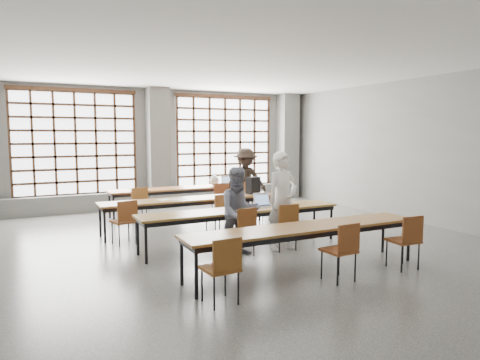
{
  "coord_description": "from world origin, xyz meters",
  "views": [
    {
      "loc": [
        -3.49,
        -7.1,
        2.13
      ],
      "look_at": [
        0.27,
        0.4,
        1.25
      ],
      "focal_mm": 32.0,
      "sensor_mm": 36.0,
      "label": 1
    }
  ],
  "objects_px": {
    "chair_back_right": "(248,194)",
    "student_back": "(246,181)",
    "chair_mid_left": "(125,218)",
    "green_box": "(237,206)",
    "desk_row_d": "(306,230)",
    "chair_near_mid": "(343,246)",
    "chair_front_left": "(243,227)",
    "chair_mid_right": "(275,205)",
    "red_pouch": "(220,265)",
    "chair_back_mid": "(220,196)",
    "chair_mid_centre": "(219,210)",
    "chair_near_right": "(407,237)",
    "laptop_back": "(228,182)",
    "phone": "(252,209)",
    "laptop_front": "(264,203)",
    "student_female": "(239,211)",
    "chair_near_left": "(223,264)",
    "desk_row_a": "(184,190)",
    "desk_row_c": "(242,212)",
    "chair_front_right": "(286,222)",
    "backpack": "(253,185)",
    "chair_back_left": "(138,201)",
    "plastic_bag": "(214,180)",
    "desk_row_b": "(191,201)",
    "mouse": "(284,204)",
    "student_male": "(282,201)"
  },
  "relations": [
    {
      "from": "chair_back_right",
      "to": "student_back",
      "type": "xyz_separation_m",
      "value": [
        -0.01,
        0.13,
        0.35
      ]
    },
    {
      "from": "chair_mid_left",
      "to": "green_box",
      "type": "height_order",
      "value": "chair_mid_left"
    },
    {
      "from": "desk_row_d",
      "to": "chair_near_mid",
      "type": "xyz_separation_m",
      "value": [
        0.2,
        -0.63,
        -0.13
      ]
    },
    {
      "from": "desk_row_d",
      "to": "chair_front_left",
      "type": "distance_m",
      "value": 1.29
    },
    {
      "from": "chair_mid_right",
      "to": "red_pouch",
      "type": "relative_size",
      "value": 4.4
    },
    {
      "from": "chair_front_left",
      "to": "green_box",
      "type": "bearing_deg",
      "value": 71.41
    },
    {
      "from": "chair_back_mid",
      "to": "chair_mid_left",
      "type": "distance_m",
      "value": 3.5
    },
    {
      "from": "chair_mid_centre",
      "to": "chair_near_right",
      "type": "height_order",
      "value": "same"
    },
    {
      "from": "chair_near_right",
      "to": "red_pouch",
      "type": "relative_size",
      "value": 4.4
    },
    {
      "from": "laptop_back",
      "to": "phone",
      "type": "distance_m",
      "value": 4.14
    },
    {
      "from": "chair_mid_left",
      "to": "laptop_front",
      "type": "distance_m",
      "value": 2.72
    },
    {
      "from": "chair_near_mid",
      "to": "laptop_back",
      "type": "height_order",
      "value": "laptop_back"
    },
    {
      "from": "desk_row_d",
      "to": "chair_back_mid",
      "type": "distance_m",
      "value": 4.96
    },
    {
      "from": "chair_near_mid",
      "to": "student_female",
      "type": "bearing_deg",
      "value": 109.83
    },
    {
      "from": "chair_near_left",
      "to": "laptop_front",
      "type": "xyz_separation_m",
      "value": [
        2.05,
        2.55,
        0.25
      ]
    },
    {
      "from": "desk_row_a",
      "to": "chair_near_mid",
      "type": "bearing_deg",
      "value": -87.67
    },
    {
      "from": "student_female",
      "to": "laptop_front",
      "type": "xyz_separation_m",
      "value": [
        0.85,
        0.61,
        0.01
      ]
    },
    {
      "from": "desk_row_c",
      "to": "laptop_back",
      "type": "relative_size",
      "value": 10.01
    },
    {
      "from": "laptop_back",
      "to": "red_pouch",
      "type": "height_order",
      "value": "laptop_back"
    },
    {
      "from": "chair_front_right",
      "to": "green_box",
      "type": "xyz_separation_m",
      "value": [
        -0.64,
        0.71,
        0.24
      ]
    },
    {
      "from": "chair_back_mid",
      "to": "backpack",
      "type": "xyz_separation_m",
      "value": [
        0.29,
        -1.28,
        0.39
      ]
    },
    {
      "from": "chair_back_left",
      "to": "chair_back_mid",
      "type": "relative_size",
      "value": 1.0
    },
    {
      "from": "student_female",
      "to": "student_back",
      "type": "xyz_separation_m",
      "value": [
        2.05,
        3.72,
        0.1
      ]
    },
    {
      "from": "chair_mid_right",
      "to": "red_pouch",
      "type": "bearing_deg",
      "value": -130.03
    },
    {
      "from": "chair_front_left",
      "to": "red_pouch",
      "type": "distance_m",
      "value": 2.12
    },
    {
      "from": "laptop_front",
      "to": "green_box",
      "type": "height_order",
      "value": "laptop_front"
    },
    {
      "from": "chair_front_right",
      "to": "student_back",
      "type": "bearing_deg",
      "value": 73.24
    },
    {
      "from": "chair_near_left",
      "to": "green_box",
      "type": "bearing_deg",
      "value": 60.13
    },
    {
      "from": "desk_row_a",
      "to": "chair_back_mid",
      "type": "distance_m",
      "value": 1.01
    },
    {
      "from": "plastic_bag",
      "to": "chair_back_right",
      "type": "bearing_deg",
      "value": -43.73
    },
    {
      "from": "desk_row_b",
      "to": "chair_near_left",
      "type": "height_order",
      "value": "chair_near_left"
    },
    {
      "from": "desk_row_d",
      "to": "mouse",
      "type": "distance_m",
      "value": 1.95
    },
    {
      "from": "student_male",
      "to": "phone",
      "type": "height_order",
      "value": "student_male"
    },
    {
      "from": "mouse",
      "to": "chair_back_mid",
      "type": "bearing_deg",
      "value": 90.25
    },
    {
      "from": "student_female",
      "to": "mouse",
      "type": "bearing_deg",
      "value": 30.15
    },
    {
      "from": "desk_row_d",
      "to": "desk_row_c",
      "type": "bearing_deg",
      "value": 96.17
    },
    {
      "from": "phone",
      "to": "chair_front_right",
      "type": "bearing_deg",
      "value": -52.04
    },
    {
      "from": "chair_back_left",
      "to": "chair_mid_right",
      "type": "height_order",
      "value": "same"
    },
    {
      "from": "red_pouch",
      "to": "backpack",
      "type": "bearing_deg",
      "value": 56.79
    },
    {
      "from": "green_box",
      "to": "chair_near_right",
      "type": "bearing_deg",
      "value": -55.4
    },
    {
      "from": "desk_row_a",
      "to": "chair_near_mid",
      "type": "xyz_separation_m",
      "value": [
        0.25,
        -6.16,
        -0.13
      ]
    },
    {
      "from": "student_male",
      "to": "red_pouch",
      "type": "xyz_separation_m",
      "value": [
        -2.1,
        -1.86,
        -0.41
      ]
    },
    {
      "from": "chair_back_left",
      "to": "plastic_bag",
      "type": "distance_m",
      "value": 2.41
    },
    {
      "from": "chair_back_left",
      "to": "chair_front_right",
      "type": "distance_m",
      "value": 4.14
    },
    {
      "from": "student_male",
      "to": "chair_mid_centre",
      "type": "bearing_deg",
      "value": 102.2
    },
    {
      "from": "plastic_bag",
      "to": "student_male",
      "type": "bearing_deg",
      "value": -96.03
    },
    {
      "from": "desk_row_c",
      "to": "desk_row_a",
      "type": "bearing_deg",
      "value": 87.68
    },
    {
      "from": "chair_back_mid",
      "to": "chair_mid_right",
      "type": "xyz_separation_m",
      "value": [
        0.49,
        -1.96,
        0.0
      ]
    },
    {
      "from": "desk_row_a",
      "to": "desk_row_c",
      "type": "height_order",
      "value": "same"
    },
    {
      "from": "laptop_front",
      "to": "phone",
      "type": "height_order",
      "value": "laptop_front"
    }
  ]
}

